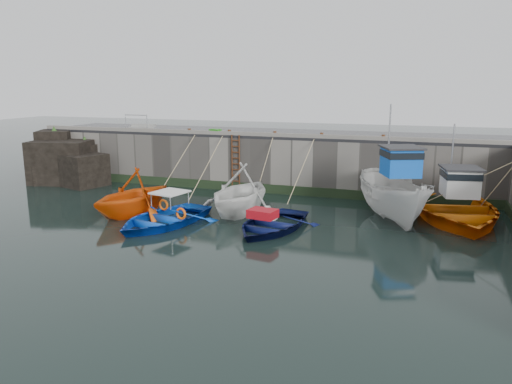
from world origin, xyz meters
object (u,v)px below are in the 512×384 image
(boat_near_white, at_px, (134,214))
(boat_near_navy, at_px, (271,229))
(bollard_d, at_px, (322,135))
(bollard_e, at_px, (383,137))
(boat_far_orange, at_px, (454,208))
(fish_crate, at_px, (215,132))
(bollard_b, at_px, (229,132))
(bollard_c, at_px, (275,134))
(ladder, at_px, (236,163))
(boat_near_blacktrim, at_px, (240,213))
(boat_near_blue, at_px, (163,224))
(boat_far_white, at_px, (394,196))
(bollard_a, at_px, (189,131))

(boat_near_white, height_order, boat_near_navy, boat_near_white)
(bollard_d, height_order, bollard_e, same)
(boat_far_orange, bearing_deg, bollard_e, 131.89)
(fish_crate, bearing_deg, bollard_b, 12.46)
(boat_near_navy, xyz_separation_m, bollard_c, (-1.96, 6.94, 3.30))
(ladder, bearing_deg, boat_near_blacktrim, -66.67)
(boat_near_navy, relative_size, boat_far_orange, 0.57)
(ladder, bearing_deg, bollard_b, 146.14)
(bollard_e, bearing_deg, boat_near_navy, -118.96)
(boat_near_navy, bearing_deg, bollard_d, 94.53)
(boat_near_white, distance_m, boat_near_blue, 2.48)
(boat_near_navy, bearing_deg, boat_near_blue, -160.16)
(boat_near_navy, distance_m, fish_crate, 9.52)
(boat_far_orange, height_order, bollard_b, boat_far_orange)
(boat_far_orange, bearing_deg, bollard_c, 153.37)
(boat_far_white, relative_size, bollard_b, 24.05)
(ladder, distance_m, bollard_c, 2.81)
(boat_near_blue, bearing_deg, fish_crate, 108.90)
(boat_far_orange, distance_m, fish_crate, 13.48)
(boat_far_white, relative_size, bollard_a, 24.05)
(boat_near_navy, distance_m, bollard_d, 7.71)
(boat_near_blue, height_order, bollard_d, bollard_d)
(boat_far_white, xyz_separation_m, bollard_a, (-11.91, 3.57, 2.27))
(ladder, bearing_deg, boat_near_blue, -94.07)
(boat_near_blacktrim, bearing_deg, boat_near_white, -155.37)
(boat_near_white, height_order, bollard_a, bollard_a)
(boat_far_white, xyz_separation_m, bollard_d, (-4.11, 3.57, 2.27))
(bollard_a, distance_m, bollard_b, 2.50)
(boat_near_white, xyz_separation_m, boat_far_white, (11.64, 3.06, 1.03))
(boat_near_blacktrim, height_order, bollard_e, bollard_e)
(boat_near_white, distance_m, bollard_b, 7.73)
(boat_near_navy, relative_size, bollard_e, 16.93)
(bollard_c, relative_size, bollard_e, 1.00)
(ladder, height_order, fish_crate, fish_crate)
(boat_near_white, bearing_deg, boat_near_blacktrim, 32.92)
(boat_near_blacktrim, bearing_deg, fish_crate, 128.27)
(boat_near_blacktrim, xyz_separation_m, bollard_c, (0.24, 4.87, 3.30))
(fish_crate, distance_m, bollard_e, 9.39)
(fish_crate, xyz_separation_m, bollard_a, (-1.61, -0.05, -0.01))
(bollard_a, bearing_deg, bollard_e, 0.00)
(fish_crate, height_order, bollard_c, fish_crate)
(boat_near_blue, distance_m, fish_crate, 8.53)
(boat_near_navy, height_order, bollard_c, bollard_c)
(bollard_b, bearing_deg, boat_near_blacktrim, -63.25)
(boat_near_blue, bearing_deg, boat_near_white, 165.23)
(ladder, bearing_deg, fish_crate, 164.47)
(fish_crate, distance_m, bollard_d, 6.19)
(boat_near_navy, xyz_separation_m, bollard_b, (-4.66, 6.94, 3.30))
(ladder, relative_size, boat_far_white, 0.48)
(bollard_a, bearing_deg, bollard_b, 0.00)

